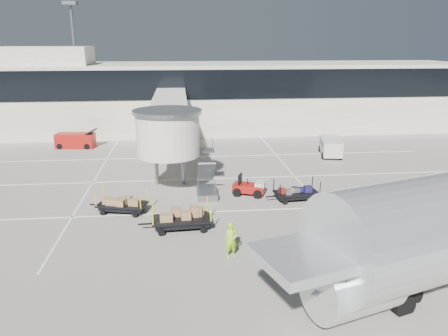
{
  "coord_description": "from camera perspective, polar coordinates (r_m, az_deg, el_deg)",
  "views": [
    {
      "loc": [
        -3.16,
        -24.08,
        10.53
      ],
      "look_at": [
        -0.16,
        5.12,
        2.0
      ],
      "focal_mm": 35.0,
      "sensor_mm": 36.0,
      "label": 1
    }
  ],
  "objects": [
    {
      "name": "ground",
      "position": [
        26.47,
        1.49,
        -7.24
      ],
      "size": [
        140.0,
        140.0,
        0.0
      ],
      "primitive_type": "plane",
      "color": "#A8A196",
      "rests_on": "ground"
    },
    {
      "name": "belt_loader",
      "position": [
        47.36,
        -18.8,
        3.41
      ],
      "size": [
        4.22,
        2.04,
        1.96
      ],
      "rotation": [
        0.0,
        0.0,
        -0.12
      ],
      "color": "#9C120E",
      "rests_on": "ground"
    },
    {
      "name": "jet_bridge",
      "position": [
        36.89,
        -7.08,
        6.33
      ],
      "size": [
        5.7,
        20.4,
        6.03
      ],
      "color": "silver",
      "rests_on": "ground"
    },
    {
      "name": "baggage_tug",
      "position": [
        31.09,
        3.37,
        -2.58
      ],
      "size": [
        2.48,
        2.06,
        1.48
      ],
      "rotation": [
        0.0,
        0.0,
        -0.36
      ],
      "color": "#9C120E",
      "rests_on": "ground"
    },
    {
      "name": "box_cart_far",
      "position": [
        28.57,
        -12.95,
        -4.6
      ],
      "size": [
        3.82,
        2.24,
        1.47
      ],
      "rotation": [
        0.0,
        0.0,
        -0.26
      ],
      "color": "black",
      "rests_on": "ground"
    },
    {
      "name": "box_cart_near",
      "position": [
        25.62,
        -5.85,
        -6.59
      ],
      "size": [
        4.22,
        1.89,
        1.64
      ],
      "rotation": [
        0.0,
        0.0,
        0.06
      ],
      "color": "black",
      "rests_on": "ground"
    },
    {
      "name": "ground_worker",
      "position": [
        22.23,
        0.95,
        -9.36
      ],
      "size": [
        0.79,
        0.64,
        1.88
      ],
      "primitive_type": "imported",
      "rotation": [
        0.0,
        0.0,
        0.31
      ],
      "color": "#93DB17",
      "rests_on": "ground"
    },
    {
      "name": "lane_markings",
      "position": [
        35.12,
        -1.53,
        -1.24
      ],
      "size": [
        40.0,
        30.0,
        0.02
      ],
      "color": "white",
      "rests_on": "ground"
    },
    {
      "name": "minivan",
      "position": [
        43.08,
        13.74,
        2.91
      ],
      "size": [
        2.57,
        4.53,
        1.62
      ],
      "rotation": [
        0.0,
        0.0,
        -0.21
      ],
      "color": "silver",
      "rests_on": "ground"
    },
    {
      "name": "suitcase_cart",
      "position": [
        30.45,
        9.47,
        -3.25
      ],
      "size": [
        3.72,
        1.78,
        1.43
      ],
      "rotation": [
        0.0,
        0.0,
        0.1
      ],
      "color": "black",
      "rests_on": "ground"
    },
    {
      "name": "terminal",
      "position": [
        54.48,
        -2.91,
        9.41
      ],
      "size": [
        64.0,
        12.11,
        15.2
      ],
      "color": "#EFEACE",
      "rests_on": "ground"
    }
  ]
}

